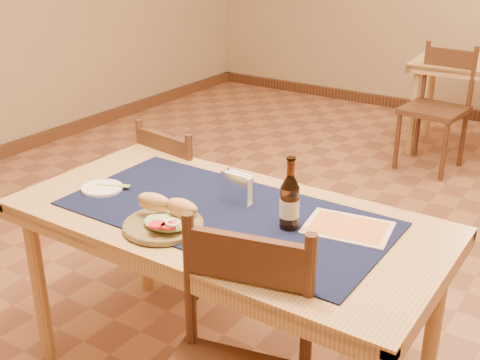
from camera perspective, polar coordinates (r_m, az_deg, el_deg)
The scene contains 12 objects.
room at distance 2.70m, azimuth 8.62°, elevation 15.78°, with size 6.04×7.04×2.84m.
main_table at distance 2.25m, azimuth -1.42°, elevation -5.12°, with size 1.60×0.80×0.75m.
placemat at distance 2.21m, azimuth -1.44°, elevation -3.16°, with size 1.20×0.60×0.01m, color black.
baseboard at distance 3.16m, azimuth 7.17°, elevation -9.31°, with size 6.00×7.00×0.10m.
chair_main_far at distance 3.05m, azimuth -4.98°, elevation -1.82°, with size 0.45×0.45×0.87m.
chair_back_near at distance 4.78m, azimuth 18.16°, elevation 6.69°, with size 0.47×0.47×0.93m.
sandwich_plate at distance 2.10m, azimuth -7.11°, elevation -3.77°, with size 0.28×0.28×0.11m.
side_plate at distance 2.45m, azimuth -12.92°, elevation -0.73°, with size 0.16×0.16×0.01m.
fork at distance 2.45m, azimuth -11.75°, elevation -0.52°, with size 0.14×0.08×0.00m.
beer_bottle at distance 2.07m, azimuth 4.72°, elevation -2.11°, with size 0.07×0.07×0.26m.
napkin_holder at distance 2.27m, azimuth -0.28°, elevation -0.81°, with size 0.13×0.05×0.12m.
menu_card at distance 2.13m, azimuth 10.20°, elevation -4.44°, with size 0.32×0.26×0.01m.
Camera 1 is at (1.15, -2.42, 1.72)m, focal length 45.00 mm.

